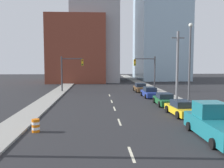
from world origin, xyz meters
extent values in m
cube|color=gray|center=(-8.40, 44.56, 0.08)|extent=(2.54, 89.12, 0.16)
cube|color=gray|center=(8.40, 44.56, 0.08)|extent=(2.54, 89.12, 0.16)
cube|color=beige|center=(0.00, 7.32, 0.00)|extent=(0.16, 2.40, 0.01)
cube|color=beige|center=(0.00, 14.71, 0.00)|extent=(0.16, 2.40, 0.01)
cube|color=beige|center=(0.00, 20.83, 0.00)|extent=(0.16, 2.40, 0.01)
cube|color=beige|center=(0.00, 25.87, 0.00)|extent=(0.16, 2.40, 0.01)
cube|color=beige|center=(0.00, 31.70, 0.00)|extent=(0.16, 2.40, 0.01)
cube|color=brown|center=(-6.84, 59.60, 8.13)|extent=(14.00, 16.00, 16.27)
cube|color=#99999E|center=(-2.39, 63.60, 15.66)|extent=(12.00, 20.00, 31.32)
cube|color=#99B7CC|center=(16.59, 67.60, 19.65)|extent=(13.00, 20.00, 39.31)
cylinder|color=#38383D|center=(-7.82, 36.54, 3.01)|extent=(0.24, 0.24, 6.02)
cylinder|color=#38383D|center=(-6.08, 36.54, 5.62)|extent=(3.47, 0.16, 0.16)
cube|color=#B79319|center=(-4.35, 36.54, 4.99)|extent=(0.34, 0.32, 1.10)
cylinder|color=#4C0C0C|center=(-4.35, 36.37, 5.33)|extent=(0.22, 0.04, 0.22)
cylinder|color=yellow|center=(-4.35, 36.37, 4.99)|extent=(0.22, 0.04, 0.22)
cylinder|color=#0C3F14|center=(-4.35, 36.37, 4.65)|extent=(0.22, 0.04, 0.22)
cylinder|color=#38383D|center=(8.06, 36.54, 3.01)|extent=(0.24, 0.24, 6.02)
cylinder|color=#38383D|center=(6.32, 36.54, 5.62)|extent=(3.47, 0.16, 0.16)
cube|color=#B79319|center=(4.59, 36.54, 4.99)|extent=(0.34, 0.32, 1.10)
cylinder|color=#4C0C0C|center=(4.59, 36.37, 5.33)|extent=(0.22, 0.04, 0.22)
cylinder|color=yellow|center=(4.59, 36.37, 4.99)|extent=(0.22, 0.04, 0.22)
cylinder|color=#0C3F14|center=(4.59, 36.37, 4.65)|extent=(0.22, 0.04, 0.22)
cylinder|color=slate|center=(8.25, 25.04, 4.44)|extent=(0.32, 0.32, 8.87)
cube|color=slate|center=(8.25, 25.04, 8.07)|extent=(1.60, 0.14, 0.14)
cylinder|color=orange|center=(-6.32, 12.06, 0.10)|extent=(0.56, 0.56, 0.19)
cylinder|color=white|center=(-6.32, 12.06, 0.29)|extent=(0.56, 0.56, 0.19)
cylinder|color=orange|center=(-6.32, 12.06, 0.47)|extent=(0.56, 0.56, 0.19)
cylinder|color=white|center=(-6.32, 12.06, 0.67)|extent=(0.56, 0.56, 0.19)
cylinder|color=orange|center=(-6.32, 12.06, 0.85)|extent=(0.56, 0.56, 0.19)
cylinder|color=#4C4C51|center=(8.24, 20.84, 4.41)|extent=(0.20, 0.20, 8.81)
sphere|color=white|center=(8.24, 20.84, 9.03)|extent=(0.44, 0.44, 0.44)
cube|color=#196B75|center=(5.96, 9.80, 0.72)|extent=(2.20, 6.34, 1.08)
cube|color=#196B75|center=(5.97, 10.75, 1.77)|extent=(1.90, 1.91, 1.03)
cylinder|color=black|center=(4.88, 11.77, 0.32)|extent=(0.23, 0.65, 0.65)
cylinder|color=black|center=(7.08, 11.75, 0.32)|extent=(0.23, 0.65, 0.65)
cylinder|color=black|center=(4.84, 7.86, 0.32)|extent=(0.23, 0.65, 0.65)
cube|color=gold|center=(6.12, 17.06, 0.51)|extent=(2.03, 4.71, 0.63)
cube|color=#1E2838|center=(6.12, 17.06, 1.12)|extent=(1.67, 2.16, 0.59)
cylinder|color=black|center=(5.12, 18.44, 0.35)|extent=(0.26, 0.71, 0.70)
cylinder|color=black|center=(6.95, 18.54, 0.35)|extent=(0.26, 0.71, 0.70)
cylinder|color=black|center=(5.29, 15.58, 0.35)|extent=(0.26, 0.71, 0.70)
cylinder|color=black|center=(7.11, 15.68, 0.35)|extent=(0.26, 0.71, 0.70)
cube|color=#1E6033|center=(6.07, 22.82, 0.50)|extent=(1.93, 4.84, 0.62)
cube|color=#1E2838|center=(6.07, 22.82, 1.10)|extent=(1.65, 2.20, 0.58)
cylinder|color=black|center=(5.17, 24.33, 0.34)|extent=(0.24, 0.68, 0.68)
cylinder|color=black|center=(7.04, 24.28, 0.34)|extent=(0.24, 0.68, 0.68)
cylinder|color=black|center=(5.09, 21.35, 0.34)|extent=(0.24, 0.68, 0.68)
cylinder|color=black|center=(6.97, 21.31, 0.34)|extent=(0.24, 0.68, 0.68)
cube|color=navy|center=(5.73, 29.49, 0.51)|extent=(1.87, 4.79, 0.67)
cube|color=#1E2838|center=(5.73, 29.49, 1.15)|extent=(1.61, 2.17, 0.61)
cylinder|color=black|center=(4.78, 30.95, 0.31)|extent=(0.23, 0.62, 0.62)
cylinder|color=black|center=(6.63, 30.98, 0.31)|extent=(0.23, 0.62, 0.62)
cylinder|color=black|center=(4.84, 28.00, 0.31)|extent=(0.23, 0.62, 0.62)
cylinder|color=black|center=(6.69, 28.04, 0.31)|extent=(0.23, 0.62, 0.62)
cube|color=brown|center=(5.53, 36.23, 0.50)|extent=(1.83, 4.45, 0.67)
cube|color=#1E2838|center=(5.53, 36.23, 1.14)|extent=(1.59, 2.01, 0.60)
cylinder|color=black|center=(4.59, 37.59, 0.30)|extent=(0.23, 0.61, 0.60)
cylinder|color=black|center=(6.44, 37.61, 0.30)|extent=(0.23, 0.61, 0.60)
cylinder|color=black|center=(4.62, 34.84, 0.30)|extent=(0.23, 0.61, 0.60)
cylinder|color=black|center=(6.47, 34.86, 0.30)|extent=(0.23, 0.61, 0.60)
camera|label=1|loc=(-1.86, -5.91, 5.06)|focal=40.00mm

